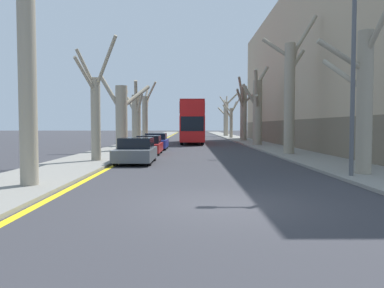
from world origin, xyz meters
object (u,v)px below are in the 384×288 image
Objects in this scene: street_tree_left_0 at (28,59)px; parked_car_2 at (156,142)px; parked_car_0 at (136,151)px; lamp_post at (351,41)px; street_tree_right_0 at (363,98)px; street_tree_left_3 at (136,118)px; street_tree_left_4 at (145,116)px; double_decker_bus at (192,120)px; street_tree_right_1 at (290,91)px; street_tree_right_4 at (231,119)px; street_tree_left_1 at (95,112)px; street_tree_right_5 at (226,117)px; street_tree_right_2 at (257,110)px; street_tree_right_3 at (243,111)px; street_tree_left_2 at (122,115)px; parked_car_1 at (149,145)px.

parked_car_2 is (2.17, 19.79, -3.40)m from street_tree_left_0.
lamp_post is at bearing -34.28° from parked_car_0.
street_tree_right_0 is (11.73, 2.70, -1.00)m from street_tree_left_0.
street_tree_left_3 is at bearing 98.10° from parked_car_0.
double_decker_bus is at bearing -19.03° from street_tree_left_4.
double_decker_bus is (-6.51, 17.34, -1.68)m from street_tree_right_1.
street_tree_right_4 is 41.16m from parked_car_0.
street_tree_right_0 reaches higher than double_decker_bus.
street_tree_right_0 is 28.86m from double_decker_bus.
street_tree_right_5 reaches higher than street_tree_left_1.
lamp_post is (-0.76, -0.62, 2.03)m from street_tree_right_0.
street_tree_right_2 is at bearing 55.20° from street_tree_left_1.
street_tree_left_1 is 0.84× the size of street_tree_right_2.
lamp_post is at bearing -63.63° from street_tree_left_3.
street_tree_right_1 is at bearing -42.77° from street_tree_left_3.
street_tree_right_5 is 0.67× the size of double_decker_bus.
street_tree_right_1 reaches higher than street_tree_right_3.
double_decker_bus is at bearing 69.22° from street_tree_left_2.
street_tree_left_2 is at bearing 127.24° from lamp_post.
street_tree_right_2 reaches higher than street_tree_right_4.
lamp_post is at bearing -90.78° from street_tree_right_4.
lamp_post is (5.70, -28.74, 2.45)m from double_decker_bus.
street_tree_left_1 is at bearing -89.41° from street_tree_left_3.
street_tree_left_4 is 0.89× the size of street_tree_right_5.
street_tree_left_0 is at bearing -89.57° from street_tree_left_4.
street_tree_left_2 is 43.84m from street_tree_right_5.
street_tree_left_0 is at bearing -105.06° from parked_car_0.
street_tree_left_2 is 4.45m from parked_car_2.
street_tree_left_3 is 24.87m from street_tree_right_0.
parked_car_0 is (-9.46, -16.89, -2.93)m from street_tree_right_2.
street_tree_right_5 is at bearing 78.61° from street_tree_left_0.
street_tree_left_0 is 12.07m from street_tree_right_0.
street_tree_right_3 is at bearing 71.66° from street_tree_left_0.
street_tree_left_0 is 60.00m from street_tree_right_5.
parked_car_2 is at bearing 90.00° from parked_car_0.
street_tree_left_4 is at bearing 100.58° from parked_car_2.
lamp_post is at bearing -29.25° from street_tree_left_1.
street_tree_right_1 reaches higher than street_tree_left_3.
street_tree_left_0 reaches higher than street_tree_left_1.
street_tree_right_1 is 2.18× the size of parked_car_2.
street_tree_right_3 is at bearing 13.55° from street_tree_left_4.
parked_car_2 is at bearing 83.73° from street_tree_left_0.
street_tree_left_3 is 0.68× the size of lamp_post.
parked_car_2 is (-9.46, -5.18, -2.92)m from street_tree_right_2.
street_tree_right_0 is at bearing -29.37° from parked_car_0.
street_tree_left_1 is 0.69× the size of street_tree_right_1.
street_tree_left_3 is at bearing 116.23° from parked_car_2.
parked_car_1 is at bearing -114.29° from street_tree_right_3.
street_tree_left_4 is (-0.13, 16.07, 0.34)m from street_tree_left_2.
street_tree_left_2 is at bearing 90.38° from street_tree_left_0.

